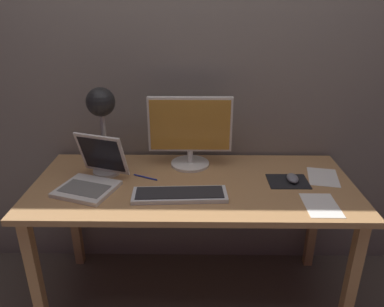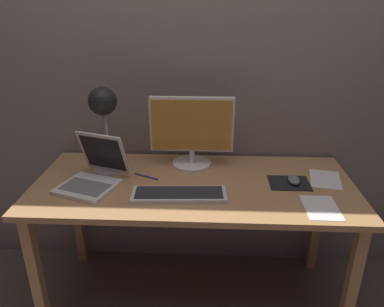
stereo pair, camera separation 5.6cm
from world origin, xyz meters
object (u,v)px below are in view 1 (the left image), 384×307
(monitor, at_px, (190,130))
(keyboard_main, at_px, (180,194))
(mouse, at_px, (292,178))
(pen, at_px, (145,177))
(desk_lamp, at_px, (101,111))
(laptop, at_px, (94,172))

(monitor, relative_size, keyboard_main, 1.00)
(mouse, height_order, pen, mouse)
(keyboard_main, bearing_deg, desk_lamp, 147.05)
(mouse, xyz_separation_m, pen, (-0.75, 0.03, -0.02))
(keyboard_main, bearing_deg, monitor, 83.11)
(monitor, height_order, desk_lamp, desk_lamp)
(laptop, bearing_deg, keyboard_main, -15.81)
(monitor, distance_m, laptop, 0.54)
(mouse, bearing_deg, laptop, -177.82)
(laptop, distance_m, mouse, 0.99)
(mouse, bearing_deg, pen, 177.43)
(keyboard_main, height_order, pen, keyboard_main)
(monitor, relative_size, laptop, 1.18)
(monitor, distance_m, keyboard_main, 0.40)
(laptop, bearing_deg, desk_lamp, 77.46)
(desk_lamp, relative_size, mouse, 4.74)
(keyboard_main, xyz_separation_m, pen, (-0.19, 0.19, -0.01))
(laptop, bearing_deg, mouse, 2.18)
(monitor, bearing_deg, pen, -144.68)
(laptop, xyz_separation_m, desk_lamp, (0.03, 0.14, 0.27))
(pen, bearing_deg, laptop, -163.51)
(desk_lamp, height_order, mouse, desk_lamp)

